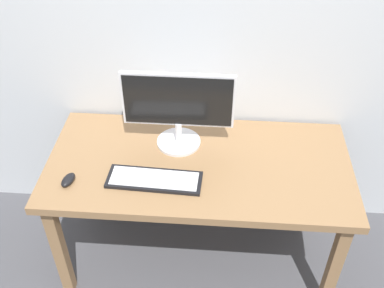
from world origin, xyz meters
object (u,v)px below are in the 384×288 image
desk (199,173)px  mouse (68,180)px  monitor (178,107)px  keyboard_primary (154,180)px

desk → mouse: (-0.63, -0.19, 0.10)m
desk → mouse: 0.67m
monitor → mouse: monitor is taller
desk → keyboard_primary: bearing=-143.7°
monitor → keyboard_primary: monitor is taller
monitor → keyboard_primary: size_ratio=1.22×
desk → keyboard_primary: keyboard_primary is taller
monitor → keyboard_primary: 0.39m
desk → monitor: bearing=127.4°
monitor → mouse: 0.65m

